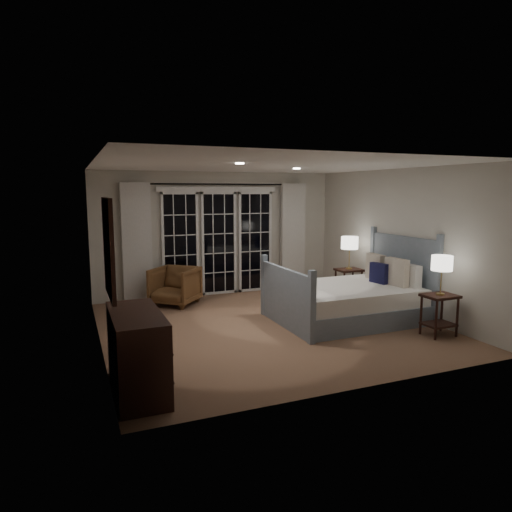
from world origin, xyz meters
name	(u,v)px	position (x,y,z in m)	size (l,w,h in m)	color
floor	(267,326)	(0.00, 0.00, 0.00)	(5.00, 5.00, 0.00)	#8C674B
ceiling	(268,165)	(0.00, 0.00, 2.50)	(5.00, 5.00, 0.00)	white
wall_left	(97,256)	(-2.50, 0.00, 1.25)	(0.02, 5.00, 2.50)	beige
wall_right	(398,241)	(2.50, 0.00, 1.25)	(0.02, 5.00, 2.50)	beige
wall_back	(218,234)	(0.00, 2.50, 1.25)	(5.00, 0.02, 2.50)	beige
wall_front	(364,275)	(0.00, -2.50, 1.25)	(5.00, 0.02, 2.50)	beige
french_doors	(219,242)	(0.00, 2.46, 1.09)	(2.50, 0.04, 2.20)	black
curtain_rod	(219,184)	(0.00, 2.40, 2.25)	(0.03, 0.03, 3.50)	black
curtain_left	(137,242)	(-1.65, 2.38, 1.15)	(0.55, 0.10, 2.25)	silver
curtain_right	(293,236)	(1.65, 2.38, 1.15)	(0.55, 0.10, 2.25)	silver
downlight_a	(297,169)	(0.80, 0.60, 2.49)	(0.12, 0.12, 0.01)	white
downlight_b	(240,163)	(-0.60, -0.40, 2.49)	(0.12, 0.12, 0.01)	white
bed	(350,299)	(1.41, -0.18, 0.34)	(2.31, 1.66, 1.35)	gray
nightstand_left	(439,309)	(2.14, -1.41, 0.40)	(0.47, 0.38, 0.62)	black
nightstand_right	(349,280)	(2.16, 0.98, 0.41)	(0.47, 0.38, 0.62)	black
lamp_left	(442,264)	(2.14, -1.41, 1.07)	(0.30, 0.30, 0.58)	tan
lamp_right	(350,243)	(2.16, 0.98, 1.12)	(0.33, 0.33, 0.63)	tan
armchair	(175,286)	(-1.05, 1.90, 0.36)	(0.76, 0.78, 0.71)	brown
dresser	(137,352)	(-2.23, -1.65, 0.43)	(0.52, 1.22, 0.86)	black
mirror	(109,248)	(-2.47, -1.65, 1.55)	(0.05, 0.85, 1.00)	black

